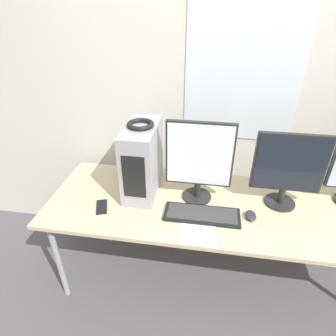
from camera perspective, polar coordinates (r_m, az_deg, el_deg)
ground_plane at (r=2.19m, az=10.73°, el=-29.25°), size 14.00×14.00×0.00m
wall_back at (r=2.08m, az=14.41°, el=15.23°), size 8.00×0.07×2.70m
desk at (r=1.92m, az=12.70°, el=-8.61°), size 2.43×0.77×0.73m
pc_tower at (r=1.88m, az=-5.22°, el=1.62°), size 0.20×0.43×0.48m
headphones at (r=1.77m, az=-5.61°, el=8.82°), size 0.17×0.17×0.03m
monitor_main at (r=1.77m, az=6.34°, el=1.67°), size 0.42×0.19×0.55m
monitor_right_near at (r=1.87m, az=23.24°, el=-0.09°), size 0.43×0.19×0.50m
keyboard at (r=1.78m, az=6.92°, el=-9.36°), size 0.47×0.17×0.02m
mouse at (r=1.82m, az=16.46°, el=-9.25°), size 0.07×0.10×0.04m
cell_phone at (r=1.88m, az=-13.30°, el=-7.69°), size 0.11×0.16×0.01m
paper_sheet_left at (r=1.71m, az=6.08°, el=-11.81°), size 0.23×0.31×0.00m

